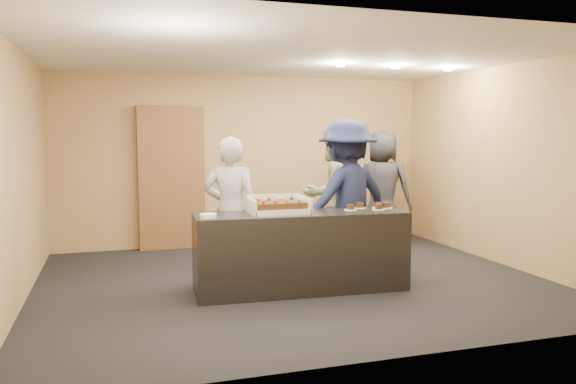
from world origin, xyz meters
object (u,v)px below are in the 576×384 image
(person_server_grey, at_px, (231,212))
(person_dark_suit, at_px, (383,189))
(storage_cabinet, at_px, (172,178))
(serving_counter, at_px, (301,251))
(cake_box, at_px, (278,209))
(sheet_cake, at_px, (279,205))
(person_sage_man, at_px, (333,195))
(person_brown_extra, at_px, (351,202))
(plate_stack, at_px, (208,216))
(person_navy_man, at_px, (347,199))

(person_server_grey, relative_size, person_dark_suit, 0.95)
(storage_cabinet, xyz_separation_m, person_server_grey, (0.45, -2.37, -0.22))
(serving_counter, xyz_separation_m, cake_box, (-0.26, 0.02, 0.49))
(sheet_cake, xyz_separation_m, person_server_grey, (-0.45, 0.45, -0.12))
(serving_counter, relative_size, person_sage_man, 1.26)
(person_server_grey, height_order, person_sage_man, person_sage_man)
(sheet_cake, relative_size, person_brown_extra, 0.33)
(cake_box, height_order, person_sage_man, person_sage_man)
(person_brown_extra, bearing_deg, cake_box, -8.11)
(plate_stack, bearing_deg, sheet_cake, 7.78)
(serving_counter, bearing_deg, cake_box, 177.94)
(person_dark_suit, bearing_deg, person_sage_man, 75.56)
(cake_box, bearing_deg, storage_cabinet, 107.84)
(person_navy_man, bearing_deg, storage_cabinet, -65.17)
(person_server_grey, relative_size, person_brown_extra, 1.04)
(person_server_grey, bearing_deg, sheet_cake, 157.71)
(storage_cabinet, bearing_deg, cake_box, -72.16)
(person_sage_man, bearing_deg, person_dark_suit, -161.56)
(storage_cabinet, bearing_deg, person_dark_suit, -15.99)
(cake_box, bearing_deg, person_server_grey, 136.76)
(cake_box, relative_size, sheet_cake, 1.17)
(serving_counter, height_order, cake_box, cake_box)
(person_navy_man, bearing_deg, person_dark_suit, -144.30)
(person_server_grey, distance_m, person_sage_man, 1.70)
(sheet_cake, bearing_deg, plate_stack, -172.22)
(person_navy_man, distance_m, person_brown_extra, 0.74)
(sheet_cake, distance_m, person_navy_man, 1.12)
(person_brown_extra, bearing_deg, plate_stack, -17.32)
(cake_box, xyz_separation_m, person_navy_man, (1.02, 0.43, 0.03))
(person_server_grey, distance_m, person_navy_man, 1.48)
(sheet_cake, xyz_separation_m, person_dark_suit, (2.25, 1.91, -0.08))
(plate_stack, distance_m, person_brown_extra, 2.48)
(person_dark_suit, bearing_deg, sheet_cake, 81.63)
(cake_box, xyz_separation_m, person_dark_suit, (2.25, 1.89, -0.03))
(serving_counter, xyz_separation_m, person_sage_man, (0.84, 1.13, 0.50))
(sheet_cake, distance_m, plate_stack, 0.82)
(cake_box, xyz_separation_m, person_brown_extra, (1.36, 1.07, -0.10))
(plate_stack, xyz_separation_m, person_sage_man, (1.91, 1.24, 0.03))
(serving_counter, distance_m, person_sage_man, 1.50)
(cake_box, height_order, person_navy_man, person_navy_man)
(person_navy_man, height_order, person_brown_extra, person_navy_man)
(sheet_cake, relative_size, person_dark_suit, 0.30)
(storage_cabinet, xyz_separation_m, person_navy_man, (1.92, -2.37, -0.12))
(sheet_cake, distance_m, person_sage_man, 1.58)
(plate_stack, bearing_deg, cake_box, 9.43)
(serving_counter, bearing_deg, person_navy_man, 33.85)
(sheet_cake, bearing_deg, person_sage_man, 45.67)
(storage_cabinet, height_order, person_dark_suit, storage_cabinet)
(person_server_grey, distance_m, person_dark_suit, 3.08)
(person_dark_suit, bearing_deg, storage_cabinet, 25.29)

